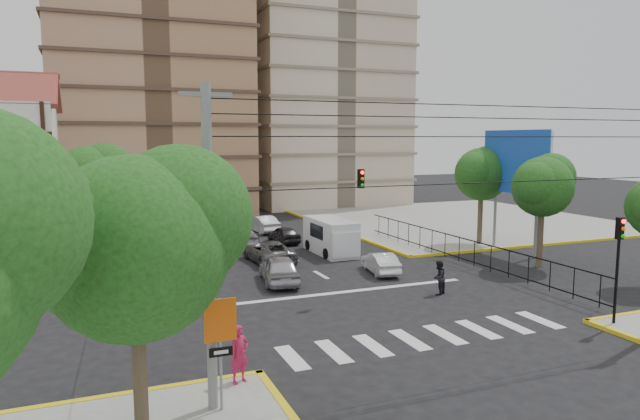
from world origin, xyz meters
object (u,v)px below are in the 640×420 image
van_right_lane (332,237)px  pedestrian_crosswalk (439,278)px  traffic_light_nw (172,222)px  district_sign (220,331)px  traffic_light_se (618,252)px  car_white_front_right (380,263)px  car_silver_front_left (279,269)px  van_left_lane (215,224)px  pedestrian_sw_corner (239,354)px

van_right_lane → pedestrian_crosswalk: size_ratio=3.01×
traffic_light_nw → district_sign: bearing=-93.4°
traffic_light_se → car_white_front_right: (-4.47, 11.93, -2.50)m
car_silver_front_left → pedestrian_crosswalk: pedestrian_crosswalk is taller
van_right_lane → pedestrian_crosswalk: 11.18m
traffic_light_nw → van_left_lane: size_ratio=0.92×
car_silver_front_left → district_sign: bearing=75.2°
district_sign → pedestrian_sw_corner: bearing=60.5°
car_white_front_right → pedestrian_sw_corner: pedestrian_sw_corner is taller
pedestrian_crosswalk → district_sign: bearing=1.3°
car_silver_front_left → pedestrian_sw_corner: (-5.14, -11.80, 0.31)m
traffic_light_nw → pedestrian_crosswalk: (11.66, -8.76, -2.25)m
traffic_light_se → pedestrian_sw_corner: (-15.68, 0.18, -2.05)m
traffic_light_se → district_sign: (-16.60, -1.44, -0.66)m
car_white_front_right → pedestrian_sw_corner: size_ratio=2.01×
traffic_light_nw → van_left_lane: 13.06m
traffic_light_se → pedestrian_crosswalk: bearing=119.9°
car_white_front_right → pedestrian_sw_corner: 16.25m
van_left_lane → pedestrian_sw_corner: (-4.91, -27.37, 0.03)m
car_white_front_right → traffic_light_nw: bearing=-8.4°
pedestrian_sw_corner → traffic_light_se: bearing=-23.1°
traffic_light_nw → pedestrian_sw_corner: bearing=-90.3°
pedestrian_sw_corner → pedestrian_crosswalk: size_ratio=1.07×
car_silver_front_left → car_white_front_right: car_silver_front_left is taller
traffic_light_nw → car_white_front_right: (11.13, -3.67, -2.50)m
van_right_lane → pedestrian_sw_corner: bearing=-121.6°
pedestrian_sw_corner → district_sign: bearing=-141.9°
district_sign → van_right_lane: 22.72m
van_left_lane → pedestrian_crosswalk: 21.81m
district_sign → car_silver_front_left: 14.82m
car_silver_front_left → traffic_light_nw: bearing=-26.1°
traffic_light_se → van_right_lane: bearing=105.2°
traffic_light_se → district_sign: size_ratio=1.38×
traffic_light_se → pedestrian_sw_corner: 15.82m
traffic_light_se → car_white_front_right: size_ratio=1.19×
traffic_light_se → traffic_light_nw: bearing=135.0°
traffic_light_se → pedestrian_crosswalk: traffic_light_se is taller
pedestrian_sw_corner → car_white_front_right: bearing=23.9°
van_right_lane → car_silver_front_left: 8.25m
van_right_lane → car_silver_front_left: (-5.66, -6.00, -0.37)m
district_sign → van_left_lane: size_ratio=0.67×
traffic_light_se → van_right_lane: traffic_light_se is taller
van_right_lane → pedestrian_sw_corner: van_right_lane is taller
van_right_lane → pedestrian_sw_corner: (-10.80, -17.80, -0.06)m
traffic_light_nw → pedestrian_sw_corner: size_ratio=2.40×
van_right_lane → car_white_front_right: bearing=-86.4°
district_sign → car_silver_front_left: (6.05, 13.43, -1.69)m
van_left_lane → car_silver_front_left: bearing=-90.3°
van_right_lane → district_sign: bearing=-121.4°
van_left_lane → pedestrian_sw_corner: bearing=-101.3°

